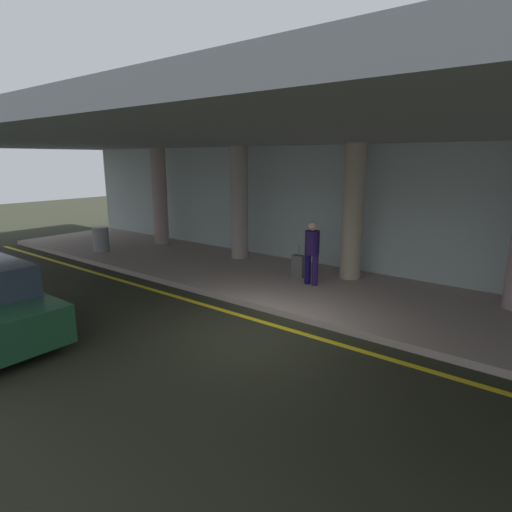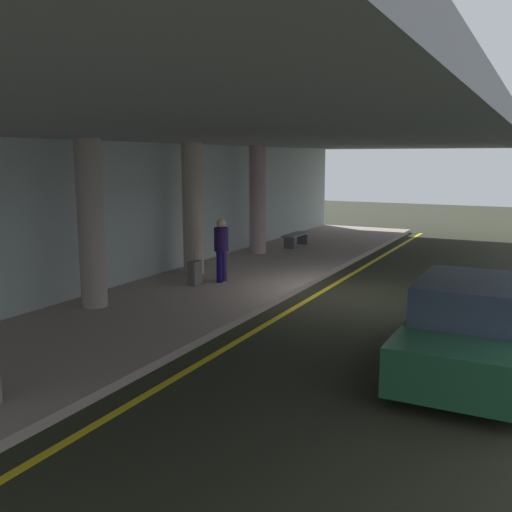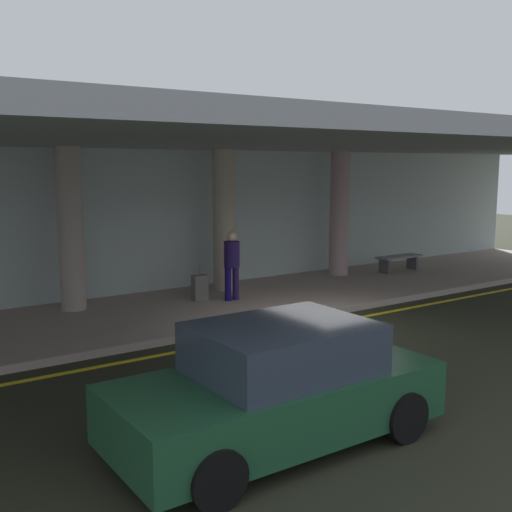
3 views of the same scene
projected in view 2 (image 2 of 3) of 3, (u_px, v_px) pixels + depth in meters
name	position (u px, v px, depth m)	size (l,w,h in m)	color
ground_plane	(339.00, 295.00, 14.26)	(60.00, 60.00, 0.00)	#26281C
sidewalk	(231.00, 280.00, 15.64)	(26.00, 4.20, 0.15)	#A5948B
lane_stripe_yellow	(320.00, 293.00, 14.49)	(26.00, 0.14, 0.01)	yellow
support_column_left_mid	(91.00, 224.00, 12.34)	(0.57, 0.57, 3.65)	#A6978E
support_column_center	(193.00, 209.00, 15.85)	(0.57, 0.57, 3.65)	tan
support_column_right_mid	(258.00, 200.00, 19.36)	(0.57, 0.57, 3.65)	#AA8E8F
ceiling_overhang	(247.00, 136.00, 14.75)	(28.00, 13.20, 0.30)	gray
terminal_back_wall	(162.00, 211.00, 16.33)	(26.00, 0.30, 3.80)	#AAB9B8
car_dark_green	(470.00, 329.00, 9.04)	(4.10, 1.92, 1.50)	#1C482D
traveler_with_luggage	(221.00, 246.00, 14.99)	(0.38, 0.38, 1.68)	#110B53
suitcase_upright_primary	(195.00, 273.00, 14.71)	(0.36, 0.22, 0.90)	#5B5955
bench_metal	(296.00, 237.00, 21.05)	(1.60, 0.50, 0.48)	slate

